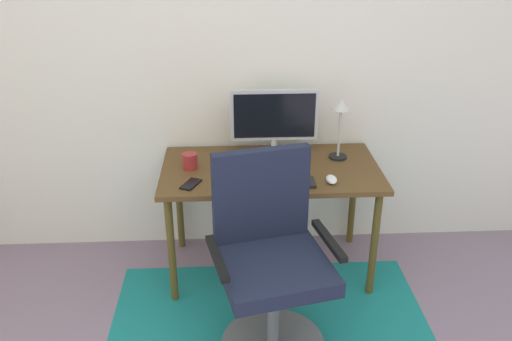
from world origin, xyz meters
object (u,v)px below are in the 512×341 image
Objects in this scene: desk at (271,179)px; keyboard at (276,183)px; monitor at (274,118)px; office_chair at (270,271)px; coffee_cup at (190,161)px; cell_phone at (191,184)px; computer_mouse at (331,179)px; desk_lamp at (341,117)px.

desk is 2.99× the size of keyboard.
monitor is at bearing 87.11° from keyboard.
desk is 0.70m from office_chair.
office_chair is at bearing -95.62° from monitor.
coffee_cup is 0.22m from cell_phone.
coffee_cup is (-0.49, 0.24, 0.04)m from keyboard.
computer_mouse is 0.65m from office_chair.
cell_phone is at bearing -155.78° from desk.
monitor reaches higher than desk.
desk is 12.37× the size of computer_mouse.
computer_mouse is at bearing -33.33° from desk.
monitor is 1.24× the size of keyboard.
cell_phone is 0.38× the size of desk_lamp.
desk_lamp is at bearing 73.31° from computer_mouse.
office_chair is (-0.05, -0.67, -0.19)m from desk.
keyboard is 1.15× the size of desk_lamp.
computer_mouse is 0.78m from cell_phone.
coffee_cup is (-0.80, 0.23, 0.03)m from computer_mouse.
coffee_cup is 0.67× the size of cell_phone.
desk is 0.37m from monitor.
coffee_cup is (-0.47, 0.01, 0.12)m from desk.
office_chair reaches higher than cell_phone.
office_chair is at bearing -98.21° from keyboard.
computer_mouse reaches higher than desk.
desk is at bearing 93.39° from keyboard.
desk is 0.40m from computer_mouse.
coffee_cup is at bearing -159.51° from monitor.
computer_mouse is at bearing -55.23° from monitor.
keyboard reaches higher than cell_phone.
coffee_cup reaches higher than cell_phone.
monitor is at bearing 80.30° from desk.
keyboard is at bearing -92.89° from monitor.
desk is 0.55m from desk_lamp.
desk is 0.49m from coffee_cup.
cell_phone is at bearing 177.98° from keyboard.
office_chair is (-0.09, -0.87, -0.50)m from monitor.
coffee_cup is at bearing 119.43° from cell_phone.
office_chair is at bearing -121.03° from desk_lamp.
desk is 1.23× the size of office_chair.
office_chair is (-0.06, -0.45, -0.27)m from keyboard.
desk is at bearing 146.67° from computer_mouse.
monitor is 3.80× the size of cell_phone.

